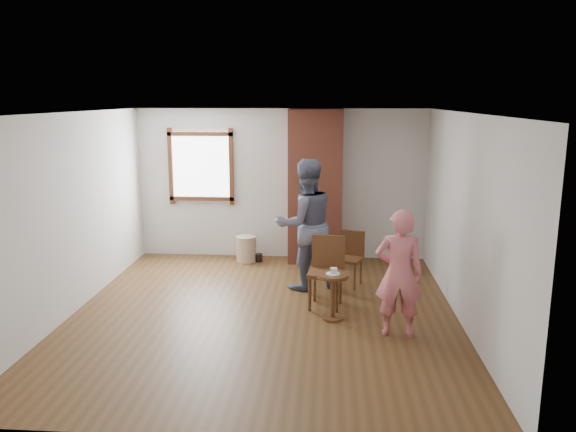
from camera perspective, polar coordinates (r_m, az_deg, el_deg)
The scene contains 12 objects.
ground at distance 7.47m, azimuth -2.46°, elevation -9.92°, with size 5.50×5.50×0.00m, color brown.
room_shell at distance 7.60m, azimuth -2.49°, elevation 4.60°, with size 5.04×5.52×2.62m.
brick_chimney at distance 9.50m, azimuth 2.79°, elevation 2.97°, with size 0.90×0.50×2.60m, color #AF553E.
stoneware_crock at distance 9.73m, azimuth -4.27°, elevation -3.33°, with size 0.34×0.34×0.44m, color #C5A88E.
dark_pot at distance 9.74m, azimuth -3.02°, elevation -4.23°, with size 0.14×0.14×0.14m, color black.
dining_chair_left at distance 7.61m, azimuth 3.95°, elevation -5.24°, with size 0.51×0.51×0.95m.
dining_chair_right at distance 8.51m, azimuth 6.30°, elevation -3.96°, with size 0.49×0.49×0.82m.
side_table at distance 7.19m, azimuth 4.56°, elevation -7.38°, with size 0.40×0.40×0.60m.
cake_plate at distance 7.13m, azimuth 4.59°, elevation -5.86°, with size 0.18×0.18×0.01m, color white.
cake_slice at distance 7.12m, azimuth 4.67°, elevation -5.60°, with size 0.08×0.07×0.06m, color white.
man at distance 8.20m, azimuth 1.77°, elevation -0.86°, with size 0.94×0.73×1.93m, color #141737.
person_pink at distance 6.72m, azimuth 11.21°, elevation -5.74°, with size 0.56×0.37×1.53m, color #DF6F7A.
Camera 1 is at (0.81, -6.88, 2.78)m, focal length 35.00 mm.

